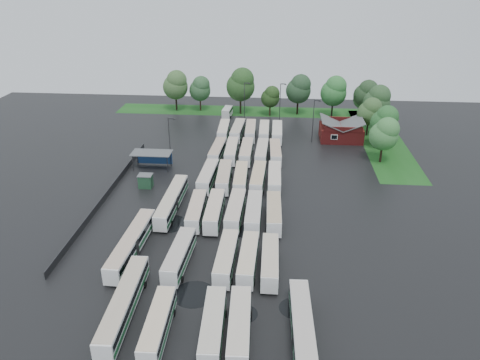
# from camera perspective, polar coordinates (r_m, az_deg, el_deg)

# --- Properties ---
(ground) EXTENTS (160.00, 160.00, 0.00)m
(ground) POSITION_cam_1_polar(r_m,az_deg,el_deg) (77.72, -2.22, -5.35)
(ground) COLOR black
(ground) RESTS_ON ground
(brick_building) EXTENTS (10.07, 8.60, 5.39)m
(brick_building) POSITION_cam_1_polar(r_m,az_deg,el_deg) (116.54, 12.19, 5.72)
(brick_building) COLOR maroon
(brick_building) RESTS_ON ground
(wash_shed) EXTENTS (8.20, 4.20, 3.58)m
(wash_shed) POSITION_cam_1_polar(r_m,az_deg,el_deg) (99.10, -10.65, 3.09)
(wash_shed) COLOR #2D2D30
(wash_shed) RESTS_ON ground
(utility_hut) EXTENTS (2.70, 2.20, 2.62)m
(utility_hut) POSITION_cam_1_polar(r_m,az_deg,el_deg) (91.18, -11.44, -0.11)
(utility_hut) COLOR #1A4027
(utility_hut) RESTS_ON ground
(grass_strip_north) EXTENTS (80.00, 10.00, 0.01)m
(grass_strip_north) POSITION_cam_1_polar(r_m,az_deg,el_deg) (137.23, 1.86, 8.37)
(grass_strip_north) COLOR #174F16
(grass_strip_north) RESTS_ON ground
(grass_strip_east) EXTENTS (10.00, 50.00, 0.01)m
(grass_strip_east) POSITION_cam_1_polar(r_m,az_deg,el_deg) (118.91, 16.90, 4.62)
(grass_strip_east) COLOR #174F16
(grass_strip_east) RESTS_ON ground
(west_fence) EXTENTS (0.10, 50.00, 1.20)m
(west_fence) POSITION_cam_1_polar(r_m,az_deg,el_deg) (89.42, -15.87, -1.64)
(west_fence) COLOR #2D2D30
(west_fence) RESTS_ON ground
(bus_r0c0) EXTENTS (2.59, 10.99, 3.05)m
(bus_r0c0) POSITION_cam_1_polar(r_m,az_deg,el_deg) (56.67, -9.98, -17.00)
(bus_r0c0) COLOR white
(bus_r0c0) RESTS_ON ground
(bus_r0c2) EXTENTS (2.85, 11.26, 3.11)m
(bus_r0c2) POSITION_cam_1_polar(r_m,az_deg,el_deg) (55.77, -3.32, -17.36)
(bus_r0c2) COLOR white
(bus_r0c2) RESTS_ON ground
(bus_r0c3) EXTENTS (2.88, 11.53, 3.19)m
(bus_r0c3) POSITION_cam_1_polar(r_m,az_deg,el_deg) (55.52, -0.07, -17.48)
(bus_r0c3) COLOR white
(bus_r0c3) RESTS_ON ground
(bus_r1c0) EXTENTS (2.96, 11.43, 3.15)m
(bus_r1c0) POSITION_cam_1_polar(r_m,az_deg,el_deg) (67.30, -7.42, -9.12)
(bus_r1c0) COLOR white
(bus_r1c0) RESTS_ON ground
(bus_r1c2) EXTENTS (2.63, 11.26, 3.12)m
(bus_r1c2) POSITION_cam_1_polar(r_m,az_deg,el_deg) (66.39, -1.68, -9.44)
(bus_r1c2) COLOR white
(bus_r1c2) RESTS_ON ground
(bus_r1c3) EXTENTS (2.55, 10.97, 3.04)m
(bus_r1c3) POSITION_cam_1_polar(r_m,az_deg,el_deg) (66.18, 1.01, -9.60)
(bus_r1c3) COLOR white
(bus_r1c3) RESTS_ON ground
(bus_r1c4) EXTENTS (2.44, 10.95, 3.04)m
(bus_r1c4) POSITION_cam_1_polar(r_m,az_deg,el_deg) (65.80, 3.67, -9.88)
(bus_r1c4) COLOR white
(bus_r1c4) RESTS_ON ground
(bus_r2c0) EXTENTS (2.72, 11.11, 3.07)m
(bus_r2c0) POSITION_cam_1_polar(r_m,az_deg,el_deg) (78.39, -5.34, -3.75)
(bus_r2c0) COLOR white
(bus_r2c0) RESTS_ON ground
(bus_r2c1) EXTENTS (2.61, 11.53, 3.20)m
(bus_r2c1) POSITION_cam_1_polar(r_m,az_deg,el_deg) (77.95, -3.13, -3.79)
(bus_r2c1) COLOR white
(bus_r2c1) RESTS_ON ground
(bus_r2c2) EXTENTS (2.71, 11.56, 3.20)m
(bus_r2c2) POSITION_cam_1_polar(r_m,az_deg,el_deg) (77.93, -0.57, -3.75)
(bus_r2c2) COLOR white
(bus_r2c2) RESTS_ON ground
(bus_r2c3) EXTENTS (2.48, 11.46, 3.19)m
(bus_r2c3) POSITION_cam_1_polar(r_m,az_deg,el_deg) (77.42, 1.68, -3.98)
(bus_r2c3) COLOR white
(bus_r2c3) RESTS_ON ground
(bus_r2c4) EXTENTS (2.67, 11.27, 3.12)m
(bus_r2c4) POSITION_cam_1_polar(r_m,az_deg,el_deg) (77.48, 4.14, -4.05)
(bus_r2c4) COLOR white
(bus_r2c4) RESTS_ON ground
(bus_r3c0) EXTENTS (2.85, 11.65, 3.22)m
(bus_r3c0) POSITION_cam_1_polar(r_m,az_deg,el_deg) (90.39, -3.93, 0.44)
(bus_r3c0) COLOR white
(bus_r3c0) RESTS_ON ground
(bus_r3c1) EXTENTS (2.86, 11.46, 3.17)m
(bus_r3c1) POSITION_cam_1_polar(r_m,az_deg,el_deg) (90.06, -1.95, 0.37)
(bus_r3c1) COLOR white
(bus_r3c1) RESTS_ON ground
(bus_r3c2) EXTENTS (2.64, 11.21, 3.10)m
(bus_r3c2) POSITION_cam_1_polar(r_m,az_deg,el_deg) (89.53, 0.09, 0.21)
(bus_r3c2) COLOR white
(bus_r3c2) RESTS_ON ground
(bus_r3c3) EXTENTS (2.77, 11.41, 3.16)m
(bus_r3c3) POSITION_cam_1_polar(r_m,az_deg,el_deg) (89.52, 2.22, 0.21)
(bus_r3c3) COLOR white
(bus_r3c3) RESTS_ON ground
(bus_r3c4) EXTENTS (2.52, 11.36, 3.16)m
(bus_r3c4) POSITION_cam_1_polar(r_m,az_deg,el_deg) (89.66, 4.23, 0.20)
(bus_r3c4) COLOR white
(bus_r3c4) RESTS_ON ground
(bus_r4c0) EXTENTS (2.84, 11.15, 3.08)m
(bus_r4c0) POSITION_cam_1_polar(r_m,az_deg,el_deg) (102.83, -2.76, 3.55)
(bus_r4c0) COLOR white
(bus_r4c0) RESTS_ON ground
(bus_r4c1) EXTENTS (2.62, 11.33, 3.14)m
(bus_r4c1) POSITION_cam_1_polar(r_m,az_deg,el_deg) (102.64, -1.04, 3.56)
(bus_r4c1) COLOR white
(bus_r4c1) RESTS_ON ground
(bus_r4c2) EXTENTS (2.46, 11.39, 3.17)m
(bus_r4c2) POSITION_cam_1_polar(r_m,az_deg,el_deg) (102.12, 0.79, 3.45)
(bus_r4c2) COLOR white
(bus_r4c2) RESTS_ON ground
(bus_r4c3) EXTENTS (2.62, 11.25, 3.12)m
(bus_r4c3) POSITION_cam_1_polar(r_m,az_deg,el_deg) (102.02, 2.67, 3.39)
(bus_r4c3) COLOR white
(bus_r4c3) RESTS_ON ground
(bus_r4c4) EXTENTS (2.80, 11.06, 3.05)m
(bus_r4c4) POSITION_cam_1_polar(r_m,az_deg,el_deg) (102.12, 4.32, 3.34)
(bus_r4c4) COLOR white
(bus_r4c4) RESTS_ON ground
(bus_r5c0) EXTENTS (2.70, 11.11, 3.07)m
(bus_r5c0) POSITION_cam_1_polar(r_m,az_deg,el_deg) (115.67, -2.01, 6.04)
(bus_r5c0) COLOR white
(bus_r5c0) RESTS_ON ground
(bus_r5c1) EXTENTS (2.97, 11.67, 3.22)m
(bus_r5c1) POSITION_cam_1_polar(r_m,az_deg,el_deg) (115.39, -0.28, 6.05)
(bus_r5c1) COLOR white
(bus_r5c1) RESTS_ON ground
(bus_r5c2) EXTENTS (2.66, 11.23, 3.11)m
(bus_r5c2) POSITION_cam_1_polar(r_m,az_deg,el_deg) (115.33, 1.29, 6.00)
(bus_r5c2) COLOR white
(bus_r5c2) RESTS_ON ground
(bus_r5c3) EXTENTS (2.45, 10.99, 3.05)m
(bus_r5c3) POSITION_cam_1_polar(r_m,az_deg,el_deg) (115.13, 2.96, 5.92)
(bus_r5c3) COLOR white
(bus_r5c3) RESTS_ON ground
(bus_r5c4) EXTENTS (2.45, 11.30, 3.14)m
(bus_r5c4) POSITION_cam_1_polar(r_m,az_deg,el_deg) (114.62, 4.54, 5.81)
(bus_r5c4) COLOR white
(bus_r5c4) RESTS_ON ground
(artic_bus_west_a) EXTENTS (2.82, 16.62, 3.07)m
(artic_bus_west_a) POSITION_cam_1_polar(r_m,az_deg,el_deg) (60.31, -13.98, -14.40)
(artic_bus_west_a) COLOR white
(artic_bus_west_a) RESTS_ON ground
(artic_bus_west_b) EXTENTS (2.65, 16.61, 3.08)m
(artic_bus_west_b) POSITION_cam_1_polar(r_m,az_deg,el_deg) (81.96, -8.32, -2.55)
(artic_bus_west_b) COLOR white
(artic_bus_west_b) RESTS_ON ground
(artic_bus_west_c) EXTENTS (2.99, 16.81, 3.11)m
(artic_bus_west_c) POSITION_cam_1_polar(r_m,az_deg,el_deg) (71.16, -13.09, -7.56)
(artic_bus_west_c) COLOR white
(artic_bus_west_c) RESTS_ON ground
(artic_bus_east) EXTENTS (2.89, 16.54, 3.06)m
(artic_bus_east) POSITION_cam_1_polar(r_m,az_deg,el_deg) (55.21, 7.67, -18.15)
(artic_bus_east) COLOR white
(artic_bus_east) RESTS_ON ground
(minibus) EXTENTS (2.62, 5.99, 2.55)m
(minibus) POSITION_cam_1_polar(r_m,az_deg,el_deg) (131.81, -1.56, 8.31)
(minibus) COLOR silver
(minibus) RESTS_ON ground
(tree_north_0) EXTENTS (7.13, 7.13, 11.80)m
(tree_north_0) POSITION_cam_1_polar(r_m,az_deg,el_deg) (137.26, -7.83, 11.44)
(tree_north_0) COLOR black
(tree_north_0) RESTS_ON ground
(tree_north_1) EXTENTS (6.12, 6.12, 10.13)m
(tree_north_1) POSITION_cam_1_polar(r_m,az_deg,el_deg) (136.77, -4.86, 11.07)
(tree_north_1) COLOR #342218
(tree_north_1) RESTS_ON ground
(tree_north_2) EXTENTS (7.95, 7.95, 13.17)m
(tree_north_2) POSITION_cam_1_polar(r_m,az_deg,el_deg) (132.67, 0.14, 11.59)
(tree_north_2) COLOR black
(tree_north_2) RESTS_ON ground
(tree_north_3) EXTENTS (5.18, 5.17, 8.56)m
(tree_north_3) POSITION_cam_1_polar(r_m,az_deg,el_deg) (131.85, 3.78, 10.12)
(tree_north_3) COLOR #3A2619
(tree_north_3) RESTS_ON ground
(tree_north_4) EXTENTS (6.94, 6.94, 11.49)m
(tree_north_4) POSITION_cam_1_polar(r_m,az_deg,el_deg) (133.37, 7.22, 10.99)
(tree_north_4) COLOR black
(tree_north_4) RESTS_ON ground
(tree_north_5) EXTENTS (7.07, 7.07, 11.72)m
(tree_north_5) POSITION_cam_1_polar(r_m,az_deg,el_deg) (132.00, 11.42, 10.62)
(tree_north_5) COLOR black
(tree_north_5) RESTS_ON ground
(tree_north_6) EXTENTS (6.51, 6.51, 10.78)m
(tree_north_6) POSITION_cam_1_polar(r_m,az_deg,el_deg) (133.42, 15.15, 10.13)
(tree_north_6) COLOR black
(tree_north_6) RESTS_ON ground
(tree_east_0) EXTENTS (6.12, 6.12, 10.14)m
(tree_east_0) POSITION_cam_1_polar(r_m,az_deg,el_deg) (103.52, 17.25, 5.42)
(tree_east_0) COLOR black
(tree_east_0) RESTS_ON ground
(tree_east_1) EXTENTS (6.22, 6.22, 10.30)m
(tree_east_1) POSITION_cam_1_polar(r_m,az_deg,el_deg) (111.73, 17.26, 6.89)
(tree_east_1) COLOR #34271D
(tree_east_1) RESTS_ON ground
(tree_east_2) EXTENTS (5.87, 5.87, 9.72)m
(tree_east_2) POSITION_cam_1_polar(r_m,az_deg,el_deg) (119.72, 15.58, 8.08)
(tree_east_2) COLOR black
(tree_east_2) RESTS_ON ground
(tree_east_3) EXTENTS (6.89, 6.89, 11.41)m
(tree_east_3) POSITION_cam_1_polar(r_m,az_deg,el_deg) (125.83, 16.42, 9.30)
(tree_east_3) COLOR black
(tree_east_3) RESTS_ON ground
(tree_east_4) EXTENTS (5.39, 5.38, 8.92)m
(tree_east_4) POSITION_cam_1_polar(r_m,az_deg,el_deg) (134.14, 14.89, 9.70)
(tree_east_4) COLOR black
(tree_east_4) RESTS_ON ground
(lamp_post_ne) EXTENTS (1.61, 0.31, 10.43)m
(lamp_post_ne) POSITION_cam_1_polar(r_m,az_deg,el_deg) (112.12, 8.99, 7.47)
(lamp_post_ne) COLOR #2D2D30
(lamp_post_ne) RESTS_ON ground
(lamp_post_nw) EXTENTS (1.59, 0.31, 10.35)m
(lamp_post_nw) POSITION_cam_1_polar(r_m,az_deg,el_deg) (98.93, -8.52, 5.08)
(lamp_post_nw) COLOR #2D2D30
(lamp_post_nw) RESTS_ON ground
(lamp_post_back_w) EXTENTS (1.61, 0.31, 10.43)m
(lamp_post_back_w) POSITION_cam_1_polar(r_m,az_deg,el_deg) (127.20, 0.60, 9.87)
(lamp_post_back_w) COLOR #2D2D30
(lamp_post_back_w) RESTS_ON ground
(lamp_post_back_e) EXTENTS (1.60, 0.31, 10.38)m
(lamp_post_back_e) POSITION_cam_1_polar(r_m,az_deg,el_deg) (126.86, 4.98, 9.73)
(lamp_post_back_e) COLOR #2D2D30
(lamp_post_back_e) RESTS_ON ground
(puddle_0) EXTENTS (5.65, 5.65, 0.01)m
(puddle_0) POSITION_cam_1_polar(r_m,az_deg,el_deg) (62.99, -5.62, -13.68)
(puddle_0) COLOR black
(puddle_0) RESTS_ON ground
(puddle_1) EXTENTS (3.56, 3.56, 0.01)m
(puddle_1) POSITION_cam_1_polar(r_m,az_deg,el_deg) (59.83, 0.43, -15.99)
(puddle_1) COLOR black
(puddle_1) RESTS_ON ground
(puddle_2) EXTENTS (6.03, 6.03, 0.01)m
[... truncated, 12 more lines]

